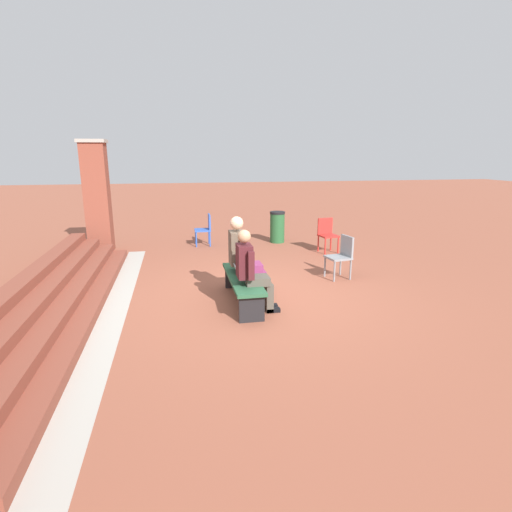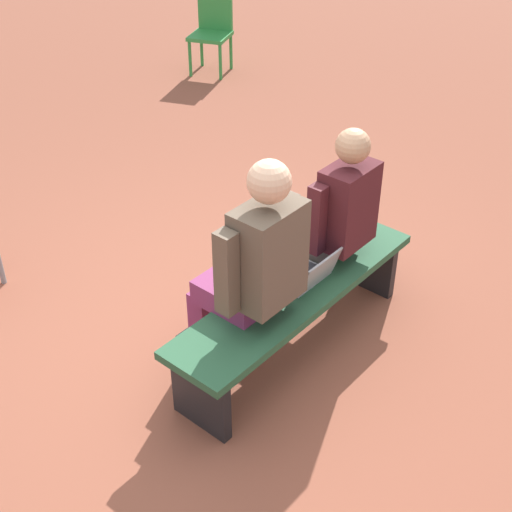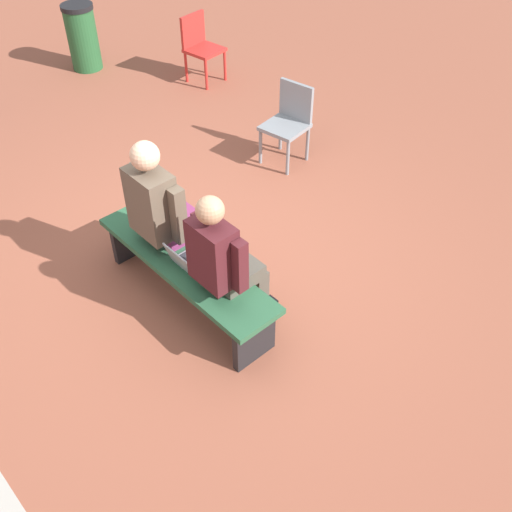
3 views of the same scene
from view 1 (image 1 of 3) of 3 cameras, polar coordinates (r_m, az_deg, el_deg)
name	(u,v)px [view 1 (image 1 of 3)]	position (r m, az deg, el deg)	size (l,w,h in m)	color
ground_plane	(259,297)	(6.89, 0.40, -5.83)	(60.00, 60.00, 0.00)	brown
concrete_strip	(114,311)	(6.64, -19.59, -7.46)	(8.13, 0.40, 0.01)	#A8A399
brick_steps	(47,302)	(6.78, -27.74, -5.87)	(7.33, 1.20, 0.60)	brown
brick_pillar_right_of_steps	(97,196)	(10.67, -21.73, 7.91)	(0.64, 0.64, 2.73)	brown
bench	(243,282)	(6.52, -1.94, -3.74)	(1.80, 0.44, 0.45)	#285638
person_student	(251,268)	(6.04, -0.71, -1.79)	(0.51, 0.65, 1.30)	#4C473D
person_adult	(243,255)	(6.72, -1.80, 0.18)	(0.57, 0.72, 1.39)	#7F2D5B
laptop	(243,275)	(6.39, -1.93, -2.73)	(0.32, 0.29, 0.21)	#9EA0A5
plastic_chair_near_bench_right	(342,254)	(7.99, 12.14, 0.26)	(0.48, 0.48, 0.84)	gray
plastic_chair_mid_courtyard	(205,228)	(10.79, -7.25, 4.04)	(0.42, 0.42, 0.84)	#2D56B7
plastic_chair_far_left	(327,233)	(10.14, 10.11, 3.28)	(0.47, 0.47, 0.84)	red
litter_bin	(277,227)	(11.12, 3.06, 4.17)	(0.42, 0.42, 0.86)	#23562D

